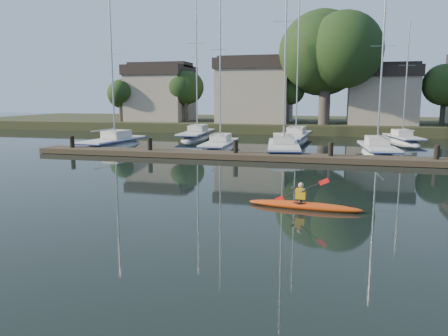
% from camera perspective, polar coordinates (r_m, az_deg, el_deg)
% --- Properties ---
extents(ground, '(160.00, 160.00, 0.00)m').
position_cam_1_polar(ground, '(14.38, 0.86, -6.79)').
color(ground, black).
rests_on(ground, ground).
extents(kayak, '(4.17, 1.09, 1.32)m').
position_cam_1_polar(kayak, '(16.03, 10.36, -4.66)').
color(kayak, '#DD5511').
rests_on(kayak, ground).
extents(dock, '(34.00, 2.00, 1.80)m').
position_cam_1_polar(dock, '(27.88, 7.55, 1.45)').
color(dock, '#483929').
rests_on(dock, ground).
extents(sailboat_0, '(3.16, 8.20, 12.68)m').
position_cam_1_polar(sailboat_0, '(36.17, -14.20, 2.38)').
color(sailboat_0, white).
rests_on(sailboat_0, ground).
extents(sailboat_1, '(2.25, 7.96, 12.90)m').
position_cam_1_polar(sailboat_1, '(33.67, -0.57, 2.23)').
color(sailboat_1, white).
rests_on(sailboat_1, ground).
extents(sailboat_2, '(3.46, 9.73, 15.76)m').
position_cam_1_polar(sailboat_2, '(31.88, 7.74, 1.70)').
color(sailboat_2, white).
rests_on(sailboat_2, ground).
extents(sailboat_3, '(2.73, 8.10, 12.84)m').
position_cam_1_polar(sailboat_3, '(32.49, 19.38, 1.41)').
color(sailboat_3, white).
rests_on(sailboat_3, ground).
extents(sailboat_5, '(2.74, 9.42, 15.41)m').
position_cam_1_polar(sailboat_5, '(42.64, -3.59, 3.69)').
color(sailboat_5, white).
rests_on(sailboat_5, ground).
extents(sailboat_6, '(2.69, 10.33, 16.27)m').
position_cam_1_polar(sailboat_6, '(40.53, 9.29, 3.29)').
color(sailboat_6, white).
rests_on(sailboat_6, ground).
extents(sailboat_7, '(3.31, 7.40, 11.56)m').
position_cam_1_polar(sailboat_7, '(41.78, 22.32, 2.92)').
color(sailboat_7, white).
rests_on(sailboat_7, ground).
extents(shore, '(90.00, 25.25, 12.75)m').
position_cam_1_polar(shore, '(53.76, 12.70, 8.30)').
color(shore, '#27361B').
rests_on(shore, ground).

